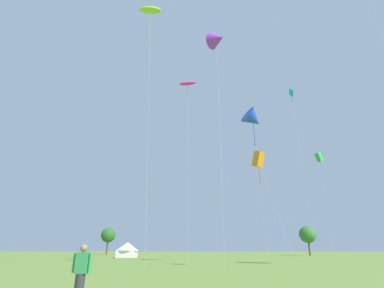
{
  "coord_description": "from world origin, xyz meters",
  "views": [
    {
      "loc": [
        1.2,
        -3.1,
        1.59
      ],
      "look_at": [
        0.0,
        32.0,
        14.47
      ],
      "focal_mm": 26.82,
      "sensor_mm": 36.0,
      "label": 1
    }
  ],
  "objects_px": {
    "kite_cyan_diamond": "(292,97)",
    "kite_magenta_parafoil": "(188,84)",
    "tree_distant_right": "(308,235)",
    "kite_lime_parafoil": "(150,10)",
    "kite_orange_box": "(258,159)",
    "kite_blue_delta": "(253,119)",
    "person_spectator": "(81,276)",
    "festival_tent_left": "(127,249)",
    "kite_green_box": "(319,157)",
    "tree_distant_left": "(108,235)",
    "kite_purple_delta": "(217,39)"
  },
  "relations": [
    {
      "from": "kite_cyan_diamond",
      "to": "kite_green_box",
      "type": "distance_m",
      "value": 19.48
    },
    {
      "from": "kite_lime_parafoil",
      "to": "person_spectator",
      "type": "bearing_deg",
      "value": -82.04
    },
    {
      "from": "kite_blue_delta",
      "to": "person_spectator",
      "type": "height_order",
      "value": "kite_blue_delta"
    },
    {
      "from": "kite_cyan_diamond",
      "to": "kite_magenta_parafoil",
      "type": "distance_m",
      "value": 20.86
    },
    {
      "from": "person_spectator",
      "to": "festival_tent_left",
      "type": "height_order",
      "value": "festival_tent_left"
    },
    {
      "from": "kite_purple_delta",
      "to": "kite_magenta_parafoil",
      "type": "distance_m",
      "value": 8.62
    },
    {
      "from": "person_spectator",
      "to": "festival_tent_left",
      "type": "bearing_deg",
      "value": 102.54
    },
    {
      "from": "kite_blue_delta",
      "to": "kite_orange_box",
      "type": "distance_m",
      "value": 12.2
    },
    {
      "from": "kite_lime_parafoil",
      "to": "kite_cyan_diamond",
      "type": "distance_m",
      "value": 28.81
    },
    {
      "from": "tree_distant_right",
      "to": "kite_lime_parafoil",
      "type": "bearing_deg",
      "value": -123.91
    },
    {
      "from": "kite_lime_parafoil",
      "to": "kite_magenta_parafoil",
      "type": "relative_size",
      "value": 1.25
    },
    {
      "from": "kite_purple_delta",
      "to": "kite_orange_box",
      "type": "xyz_separation_m",
      "value": [
        3.56,
        -1.1,
        -15.7
      ]
    },
    {
      "from": "tree_distant_left",
      "to": "tree_distant_right",
      "type": "height_order",
      "value": "tree_distant_left"
    },
    {
      "from": "kite_orange_box",
      "to": "kite_green_box",
      "type": "xyz_separation_m",
      "value": [
        20.41,
        33.99,
        10.7
      ]
    },
    {
      "from": "kite_green_box",
      "to": "tree_distant_right",
      "type": "distance_m",
      "value": 22.55
    },
    {
      "from": "kite_magenta_parafoil",
      "to": "tree_distant_right",
      "type": "relative_size",
      "value": 3.45
    },
    {
      "from": "kite_green_box",
      "to": "kite_lime_parafoil",
      "type": "bearing_deg",
      "value": -134.3
    },
    {
      "from": "kite_lime_parafoil",
      "to": "kite_cyan_diamond",
      "type": "bearing_deg",
      "value": 37.84
    },
    {
      "from": "kite_orange_box",
      "to": "person_spectator",
      "type": "distance_m",
      "value": 22.34
    },
    {
      "from": "festival_tent_left",
      "to": "tree_distant_left",
      "type": "xyz_separation_m",
      "value": [
        -12.49,
        26.7,
        3.73
      ]
    },
    {
      "from": "kite_magenta_parafoil",
      "to": "kite_purple_delta",
      "type": "bearing_deg",
      "value": -62.39
    },
    {
      "from": "person_spectator",
      "to": "tree_distant_right",
      "type": "xyz_separation_m",
      "value": [
        30.55,
        68.39,
        4.17
      ]
    },
    {
      "from": "kite_blue_delta",
      "to": "festival_tent_left",
      "type": "bearing_deg",
      "value": 132.83
    },
    {
      "from": "kite_blue_delta",
      "to": "tree_distant_right",
      "type": "distance_m",
      "value": 47.88
    },
    {
      "from": "kite_cyan_diamond",
      "to": "person_spectator",
      "type": "xyz_separation_m",
      "value": [
        -19.97,
        -36.57,
        -26.29
      ]
    },
    {
      "from": "kite_magenta_parafoil",
      "to": "tree_distant_right",
      "type": "xyz_separation_m",
      "value": [
        28.76,
        41.61,
        -19.14
      ]
    },
    {
      "from": "kite_cyan_diamond",
      "to": "kite_green_box",
      "type": "height_order",
      "value": "kite_cyan_diamond"
    },
    {
      "from": "kite_cyan_diamond",
      "to": "kite_blue_delta",
      "type": "relative_size",
      "value": 1.45
    },
    {
      "from": "tree_distant_left",
      "to": "tree_distant_right",
      "type": "bearing_deg",
      "value": -9.42
    },
    {
      "from": "kite_blue_delta",
      "to": "tree_distant_right",
      "type": "relative_size",
      "value": 2.81
    },
    {
      "from": "kite_lime_parafoil",
      "to": "kite_purple_delta",
      "type": "relative_size",
      "value": 1.14
    },
    {
      "from": "kite_orange_box",
      "to": "festival_tent_left",
      "type": "relative_size",
      "value": 2.46
    },
    {
      "from": "kite_lime_parafoil",
      "to": "festival_tent_left",
      "type": "distance_m",
      "value": 43.57
    },
    {
      "from": "kite_blue_delta",
      "to": "festival_tent_left",
      "type": "height_order",
      "value": "kite_blue_delta"
    },
    {
      "from": "kite_purple_delta",
      "to": "festival_tent_left",
      "type": "xyz_separation_m",
      "value": [
        -17.0,
        31.44,
        -24.07
      ]
    },
    {
      "from": "kite_lime_parafoil",
      "to": "kite_orange_box",
      "type": "bearing_deg",
      "value": -3.98
    },
    {
      "from": "kite_blue_delta",
      "to": "person_spectator",
      "type": "distance_m",
      "value": 33.84
    },
    {
      "from": "kite_blue_delta",
      "to": "kite_green_box",
      "type": "bearing_deg",
      "value": 53.3
    },
    {
      "from": "kite_purple_delta",
      "to": "kite_orange_box",
      "type": "bearing_deg",
      "value": -17.13
    },
    {
      "from": "kite_blue_delta",
      "to": "kite_green_box",
      "type": "relative_size",
      "value": 0.92
    },
    {
      "from": "kite_purple_delta",
      "to": "kite_green_box",
      "type": "relative_size",
      "value": 1.24
    },
    {
      "from": "kite_magenta_parafoil",
      "to": "kite_orange_box",
      "type": "bearing_deg",
      "value": -49.0
    },
    {
      "from": "kite_blue_delta",
      "to": "tree_distant_right",
      "type": "xyz_separation_m",
      "value": [
        19.72,
        41.54,
        -13.35
      ]
    },
    {
      "from": "tree_distant_left",
      "to": "tree_distant_right",
      "type": "relative_size",
      "value": 1.04
    },
    {
      "from": "kite_green_box",
      "to": "tree_distant_left",
      "type": "bearing_deg",
      "value": 154.73
    },
    {
      "from": "kite_cyan_diamond",
      "to": "kite_purple_delta",
      "type": "distance_m",
      "value": 22.47
    },
    {
      "from": "kite_cyan_diamond",
      "to": "kite_orange_box",
      "type": "relative_size",
      "value": 2.68
    },
    {
      "from": "person_spectator",
      "to": "tree_distant_right",
      "type": "height_order",
      "value": "tree_distant_right"
    },
    {
      "from": "kite_orange_box",
      "to": "tree_distant_left",
      "type": "bearing_deg",
      "value": 119.16
    },
    {
      "from": "kite_cyan_diamond",
      "to": "kite_blue_delta",
      "type": "height_order",
      "value": "kite_cyan_diamond"
    }
  ]
}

